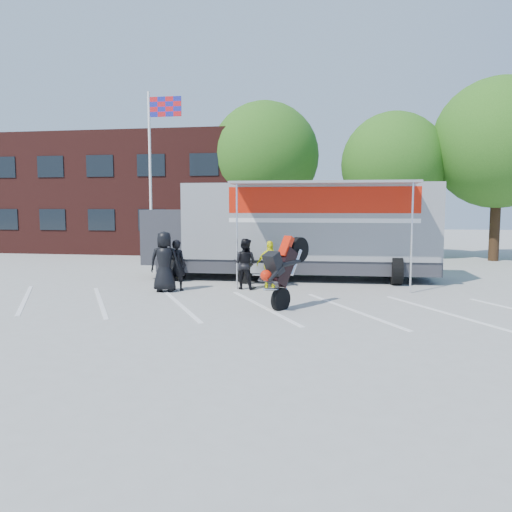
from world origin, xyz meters
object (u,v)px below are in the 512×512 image
(spectator_leather_a, at_px, (165,262))
(spectator_leather_c, at_px, (245,264))
(parked_motorcycle, at_px, (261,285))
(tree_mid, at_px, (393,165))
(transporter_truck, at_px, (296,278))
(tree_right, at_px, (499,143))
(tree_left, at_px, (265,157))
(spectator_hivis, at_px, (270,264))
(stunt_bike_rider, at_px, (296,306))
(spectator_leather_b, at_px, (177,265))
(flagpole, at_px, (155,157))

(spectator_leather_a, bearing_deg, spectator_leather_c, -166.57)
(parked_motorcycle, bearing_deg, tree_mid, -19.08)
(tree_mid, relative_size, parked_motorcycle, 4.14)
(tree_mid, xyz_separation_m, transporter_truck, (-4.39, -8.42, -4.94))
(tree_mid, distance_m, tree_right, 5.11)
(tree_left, xyz_separation_m, spectator_hivis, (1.95, -11.73, -4.77))
(tree_right, distance_m, spectator_hivis, 15.22)
(stunt_bike_rider, bearing_deg, tree_right, 89.13)
(tree_left, bearing_deg, spectator_leather_c, -84.62)
(stunt_bike_rider, distance_m, spectator_leather_a, 4.81)
(parked_motorcycle, relative_size, spectator_leather_c, 1.09)
(spectator_leather_a, bearing_deg, spectator_leather_b, -141.97)
(tree_mid, relative_size, spectator_leather_a, 3.92)
(tree_right, height_order, parked_motorcycle, tree_right)
(transporter_truck, bearing_deg, tree_mid, 60.74)
(flagpole, distance_m, tree_right, 16.88)
(tree_left, height_order, spectator_hivis, tree_left)
(tree_right, bearing_deg, tree_mid, 174.29)
(flagpole, bearing_deg, tree_mid, 23.97)
(tree_mid, bearing_deg, tree_left, 171.87)
(tree_mid, height_order, parked_motorcycle, tree_mid)
(transporter_truck, distance_m, spectator_leather_b, 4.99)
(spectator_leather_b, bearing_deg, spectator_hivis, -150.01)
(spectator_hivis, bearing_deg, spectator_leather_b, 8.75)
(tree_mid, bearing_deg, parked_motorcycle, -118.42)
(spectator_hivis, bearing_deg, spectator_leather_a, 12.01)
(parked_motorcycle, xyz_separation_m, spectator_leather_a, (-2.84, -1.93, 0.98))
(parked_motorcycle, bearing_deg, tree_right, -38.09)
(tree_right, height_order, spectator_leather_b, tree_right)
(spectator_leather_c, xyz_separation_m, spectator_hivis, (0.81, 0.38, -0.05))
(tree_right, relative_size, spectator_leather_c, 5.38)
(flagpole, height_order, spectator_hivis, flagpole)
(tree_right, bearing_deg, flagpole, -164.52)
(tree_mid, bearing_deg, stunt_bike_rider, -105.93)
(spectator_leather_c, bearing_deg, spectator_leather_a, 35.61)
(parked_motorcycle, bearing_deg, spectator_leather_a, 133.60)
(tree_left, xyz_separation_m, transporter_truck, (2.61, -9.42, -5.57))
(flagpole, height_order, parked_motorcycle, flagpole)
(spectator_leather_c, bearing_deg, tree_mid, -103.27)
(flagpole, xyz_separation_m, tree_mid, (11.24, 5.00, -0.11))
(flagpole, height_order, stunt_bike_rider, flagpole)
(spectator_leather_b, bearing_deg, spectator_leather_a, 56.81)
(tree_right, bearing_deg, transporter_truck, -139.85)
(tree_left, xyz_separation_m, spectator_leather_a, (-1.32, -13.06, -4.59))
(spectator_leather_c, bearing_deg, flagpole, -34.10)
(tree_mid, distance_m, parked_motorcycle, 12.53)
(tree_mid, bearing_deg, spectator_leather_b, -124.29)
(parked_motorcycle, bearing_deg, transporter_truck, -23.26)
(transporter_truck, distance_m, spectator_leather_a, 5.45)
(flagpole, relative_size, tree_mid, 1.04)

